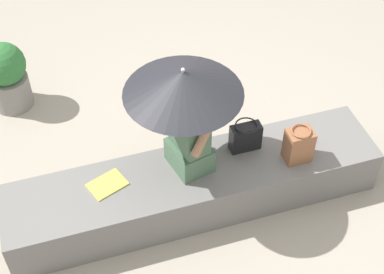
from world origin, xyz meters
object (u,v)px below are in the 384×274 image
(parasol, at_px, (183,83))
(planter_near, at_px, (7,75))
(tote_bag_canvas, at_px, (245,137))
(person_seated, at_px, (189,130))
(magazine, at_px, (107,184))
(handbag_black, at_px, (299,145))

(parasol, bearing_deg, planter_near, -51.88)
(tote_bag_canvas, height_order, planter_near, planter_near)
(person_seated, height_order, magazine, person_seated)
(handbag_black, relative_size, tote_bag_canvas, 1.21)
(person_seated, xyz_separation_m, magazine, (0.68, 0.01, -0.38))
(parasol, bearing_deg, tote_bag_canvas, -177.50)
(magazine, height_order, planter_near, planter_near)
(tote_bag_canvas, bearing_deg, person_seated, 4.58)
(magazine, bearing_deg, parasol, 161.77)
(magazine, xyz_separation_m, planter_near, (0.64, -1.66, -0.05))
(handbag_black, bearing_deg, person_seated, -12.93)
(person_seated, bearing_deg, parasol, -21.98)
(parasol, distance_m, handbag_black, 1.15)
(person_seated, bearing_deg, planter_near, -51.30)
(person_seated, xyz_separation_m, planter_near, (1.32, -1.65, -0.43))
(tote_bag_canvas, relative_size, magazine, 0.94)
(tote_bag_canvas, height_order, magazine, tote_bag_canvas)
(person_seated, relative_size, planter_near, 1.27)
(planter_near, bearing_deg, parasol, 128.12)
(parasol, bearing_deg, handbag_black, 166.65)
(person_seated, height_order, parasol, parasol)
(person_seated, relative_size, handbag_black, 2.84)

